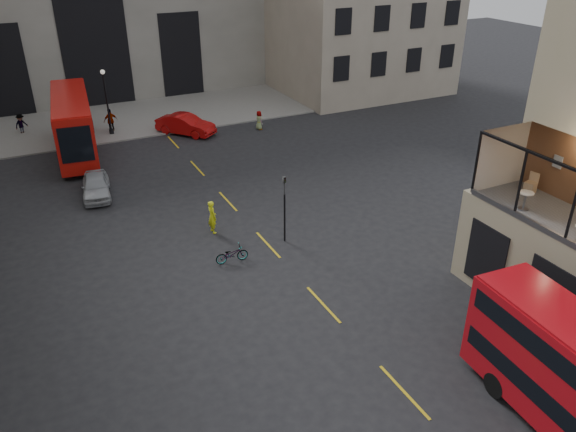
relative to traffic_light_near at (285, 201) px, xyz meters
name	(u,v)px	position (x,y,z in m)	size (l,w,h in m)	color
ground	(446,375)	(1.00, -12.00, -2.42)	(140.00, 140.00, 0.00)	black
pavement_far	(103,121)	(-5.00, 26.00, -2.36)	(40.00, 12.00, 0.12)	slate
traffic_light_near	(285,201)	(0.00, 0.00, 0.00)	(0.16, 0.20, 3.80)	black
street_lamp_b	(108,106)	(-5.00, 22.00, -0.03)	(0.36, 0.36, 5.33)	black
bus_far	(73,122)	(-8.07, 18.80, 0.05)	(3.62, 11.22, 4.40)	#B5110C
car_a	(96,186)	(-8.14, 10.45, -1.72)	(1.67, 4.16, 1.42)	#9FA2A7
car_b	(186,125)	(0.54, 19.42, -1.61)	(1.73, 4.95, 1.63)	#A60A0A
bicycle	(232,254)	(-3.36, -0.72, -1.98)	(0.59, 1.70, 0.89)	gray
cyclist	(212,217)	(-3.16, 2.69, -1.47)	(0.70, 0.46, 1.92)	#F4FF1A
pedestrian_b	(21,124)	(-11.52, 25.41, -1.57)	(1.11, 0.64, 1.71)	gray
pedestrian_c	(111,121)	(-4.84, 22.67, -1.43)	(1.16, 0.48, 1.98)	gray
pedestrian_d	(259,120)	(6.42, 17.87, -1.63)	(0.77, 0.50, 1.58)	gray
cafe_table_far	(525,198)	(6.77, -9.27, 2.69)	(0.63, 0.63, 0.78)	silver
cafe_chair_d	(530,186)	(8.36, -8.14, 2.45)	(0.55, 0.55, 0.90)	tan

